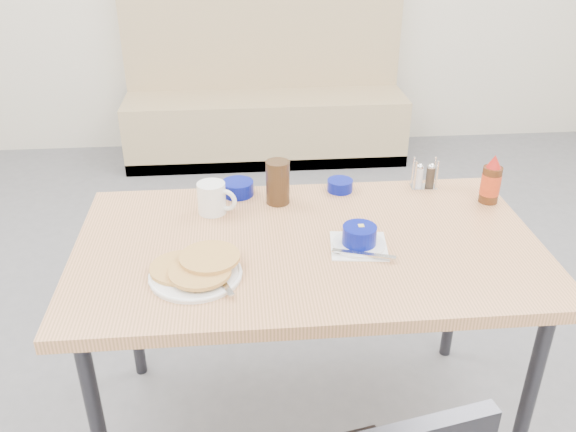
{
  "coord_description": "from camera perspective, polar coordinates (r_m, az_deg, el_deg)",
  "views": [
    {
      "loc": [
        -0.2,
        -1.32,
        1.71
      ],
      "look_at": [
        -0.06,
        0.31,
        0.82
      ],
      "focal_mm": 38.0,
      "sensor_mm": 36.0,
      "label": 1
    }
  ],
  "objects": [
    {
      "name": "grits_setting",
      "position": [
        1.81,
        6.68,
        -2.08
      ],
      "size": [
        0.18,
        0.19,
        0.07
      ],
      "rotation": [
        0.0,
        0.0,
        -0.11
      ],
      "color": "white",
      "rests_on": "dining_table"
    },
    {
      "name": "dining_table",
      "position": [
        1.87,
        1.87,
        -4.06
      ],
      "size": [
        1.4,
        0.8,
        0.76
      ],
      "color": "tan",
      "rests_on": "ground"
    },
    {
      "name": "coffee_mug",
      "position": [
        1.99,
        -7.04,
        1.7
      ],
      "size": [
        0.13,
        0.09,
        0.1
      ],
      "rotation": [
        0.0,
        0.0,
        -0.42
      ],
      "color": "white",
      "rests_on": "dining_table"
    },
    {
      "name": "creamer_bowl",
      "position": [
        2.12,
        -4.72,
        2.61
      ],
      "size": [
        0.11,
        0.11,
        0.05
      ],
      "rotation": [
        0.0,
        0.0,
        -0.28
      ],
      "color": "#050F7E",
      "rests_on": "dining_table"
    },
    {
      "name": "pancake_plate",
      "position": [
        1.7,
        -8.58,
        -5.01
      ],
      "size": [
        0.25,
        0.25,
        0.05
      ],
      "rotation": [
        0.0,
        0.0,
        0.04
      ],
      "color": "white",
      "rests_on": "dining_table"
    },
    {
      "name": "syrup_bottle",
      "position": [
        2.15,
        18.46,
        3.05
      ],
      "size": [
        0.07,
        0.07,
        0.17
      ],
      "rotation": [
        0.0,
        0.0,
        0.18
      ],
      "color": "#47230F",
      "rests_on": "dining_table"
    },
    {
      "name": "booth_bench",
      "position": [
        4.32,
        -2.16,
        10.23
      ],
      "size": [
        1.9,
        0.56,
        1.22
      ],
      "color": "tan",
      "rests_on": "ground"
    },
    {
      "name": "condiment_caddy",
      "position": [
        2.21,
        12.64,
        3.53
      ],
      "size": [
        0.09,
        0.06,
        0.11
      ],
      "rotation": [
        0.0,
        0.0,
        -0.05
      ],
      "color": "silver",
      "rests_on": "dining_table"
    },
    {
      "name": "sugar_wrapper",
      "position": [
        1.68,
        -6.43,
        -5.93
      ],
      "size": [
        0.05,
        0.04,
        0.0
      ],
      "primitive_type": "cube",
      "rotation": [
        0.0,
        0.0,
        0.41
      ],
      "color": "#F55180",
      "rests_on": "dining_table"
    },
    {
      "name": "amber_tumbler",
      "position": [
        2.04,
        -0.96,
        3.18
      ],
      "size": [
        0.09,
        0.09,
        0.15
      ],
      "primitive_type": "cylinder",
      "rotation": [
        0.0,
        0.0,
        0.16
      ],
      "color": "#362211",
      "rests_on": "dining_table"
    },
    {
      "name": "butter_bowl",
      "position": [
        2.15,
        4.89,
        2.87
      ],
      "size": [
        0.09,
        0.09,
        0.04
      ],
      "rotation": [
        0.0,
        0.0,
        0.02
      ],
      "color": "#050F7E",
      "rests_on": "dining_table"
    }
  ]
}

